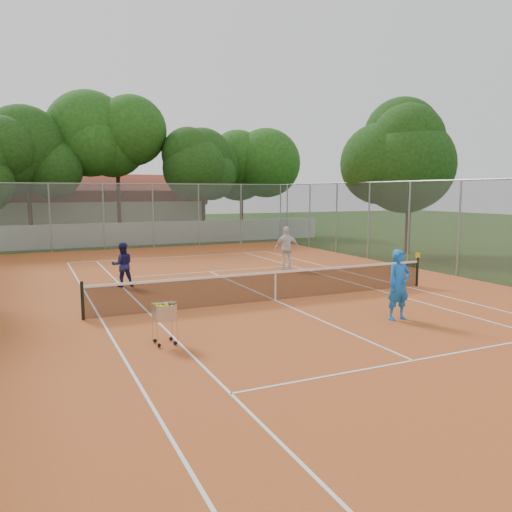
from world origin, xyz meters
name	(u,v)px	position (x,y,z in m)	size (l,w,h in m)	color
ground	(275,301)	(0.00, 0.00, 0.00)	(120.00, 120.00, 0.00)	#17320D
court_pad	(275,301)	(0.00, 0.00, 0.01)	(18.00, 34.00, 0.02)	#B45423
court_lines	(275,300)	(0.00, 0.00, 0.02)	(10.98, 23.78, 0.01)	white
tennis_net	(275,286)	(0.00, 0.00, 0.51)	(11.88, 0.10, 0.98)	black
perimeter_fence	(276,240)	(0.00, 0.00, 2.00)	(18.00, 34.00, 4.00)	slate
boundary_wall	(147,233)	(0.00, 19.00, 0.75)	(26.00, 0.30, 1.50)	silver
clubhouse	(96,208)	(-2.00, 29.00, 2.20)	(16.40, 9.00, 4.40)	beige
tropical_trees	(136,171)	(0.00, 22.00, 5.00)	(29.00, 19.00, 10.00)	black
player_near	(399,285)	(1.98, -3.58, 0.99)	(0.71, 0.47, 1.95)	blue
player_far_left	(123,265)	(-4.07, 4.51, 0.84)	(0.80, 0.62, 1.64)	#1A194C
player_far_right	(287,248)	(3.39, 5.57, 1.00)	(1.15, 0.48, 1.96)	silver
ball_hopper	(165,322)	(-4.44, -3.12, 0.54)	(0.50, 0.50, 1.04)	#BCBBC3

